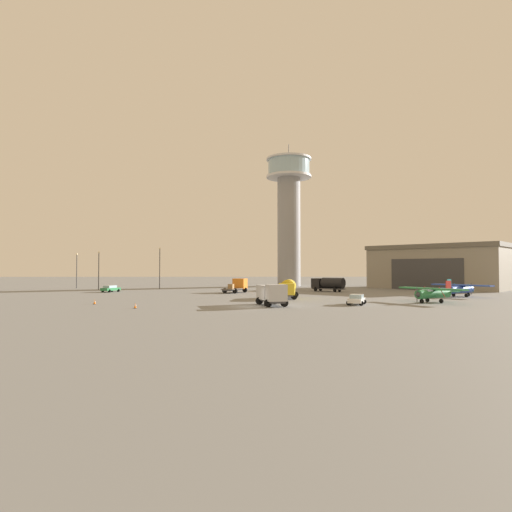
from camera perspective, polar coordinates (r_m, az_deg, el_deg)
The scene contains 16 objects.
ground_plane at distance 54.43m, azimuth -1.06°, elevation -6.77°, with size 400.00×400.00×0.00m, color slate.
control_tower at distance 120.12m, azimuth 4.40°, elevation 6.47°, with size 12.51×12.51×39.63m.
hangar at distance 112.84m, azimuth 23.49°, elevation -1.34°, with size 35.56×35.37×10.43m.
airplane_green at distance 65.59m, azimuth 22.60°, elevation -4.53°, with size 7.78×9.68×3.05m.
airplane_blue at distance 80.87m, azimuth 25.57°, elevation -3.93°, with size 7.92×9.44×3.07m.
truck_flatbed_orange at distance 86.30m, azimuth -2.51°, elevation -4.00°, with size 5.19×6.71×2.80m.
truck_box_silver at distance 55.95m, azimuth 2.03°, elevation -5.02°, with size 4.09×6.88×2.82m.
truck_fuel_tanker_black at distance 91.31m, azimuth 9.63°, elevation -3.65°, with size 6.81×6.25×2.92m.
truck_fuel_tanker_yellow at distance 69.47m, azimuth 4.29°, elevation -4.28°, with size 3.95×7.15×3.04m.
car_white at distance 58.94m, azimuth 13.26°, elevation -5.62°, with size 3.25×4.54×1.37m.
car_green at distance 92.99m, azimuth -18.83°, elevation -4.12°, with size 3.32×4.46×1.37m.
light_post_west at distance 112.84m, azimuth -22.79°, elevation -1.42°, with size 0.44×0.44×8.56m.
light_post_east at distance 102.58m, azimuth -20.23°, elevation -1.38°, with size 0.44×0.44×8.72m.
light_post_north at distance 104.14m, azimuth -12.71°, elevation -1.13°, with size 0.44×0.44×9.84m.
traffic_cone_near_left at distance 54.20m, azimuth -15.80°, elevation -6.39°, with size 0.36×0.36×0.65m.
traffic_cone_near_right at distance 62.07m, azimuth -20.72°, elevation -5.73°, with size 0.36×0.36×0.67m.
Camera 1 is at (-0.16, -54.22, 4.82)m, focal length 30.01 mm.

